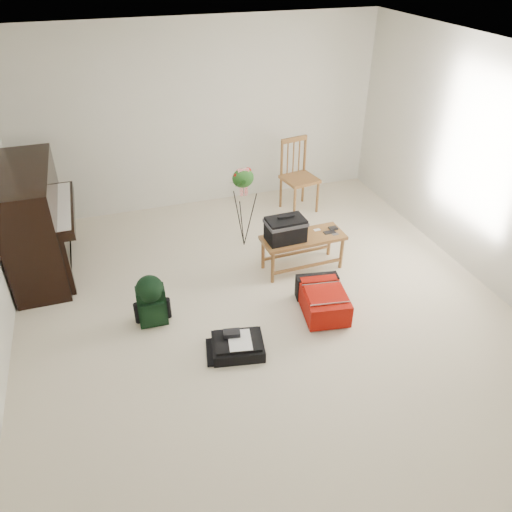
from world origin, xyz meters
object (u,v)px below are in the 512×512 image
object	(u,v)px
green_backpack	(151,298)
red_suitcase	(321,297)
piano	(37,224)
bench	(291,232)
dining_chair	(299,177)
flower_stand	(243,208)
black_duffel	(238,345)

from	to	relation	value
green_backpack	red_suitcase	bearing A→B (deg)	-8.19
piano	green_backpack	xyz separation A→B (m)	(1.05, -1.37, -0.29)
bench	dining_chair	world-z (taller)	dining_chair
piano	flower_stand	distance (m)	2.37
piano	flower_stand	size ratio (longest dim) A/B	1.41
bench	green_backpack	xyz separation A→B (m)	(-1.65, -0.45, -0.21)
black_duffel	piano	bearing A→B (deg)	141.06
piano	bench	distance (m)	2.85
dining_chair	green_backpack	world-z (taller)	dining_chair
flower_stand	dining_chair	bearing A→B (deg)	36.89
red_suitcase	black_duffel	distance (m)	1.07
black_duffel	green_backpack	bearing A→B (deg)	146.66
bench	dining_chair	size ratio (longest dim) A/B	0.96
flower_stand	red_suitcase	bearing A→B (deg)	-73.29
dining_chair	green_backpack	xyz separation A→B (m)	(-2.33, -1.87, -0.18)
red_suitcase	black_duffel	xyz separation A→B (m)	(-1.01, -0.34, -0.07)
red_suitcase	black_duffel	bearing A→B (deg)	-152.31
red_suitcase	black_duffel	size ratio (longest dim) A/B	1.30
piano	flower_stand	bearing A→B (deg)	-5.26
black_duffel	flower_stand	size ratio (longest dim) A/B	0.51
bench	black_duffel	size ratio (longest dim) A/B	1.78
piano	flower_stand	world-z (taller)	piano
red_suitcase	bench	bearing A→B (deg)	102.60
bench	red_suitcase	xyz separation A→B (m)	(0.05, -0.77, -0.37)
red_suitcase	flower_stand	size ratio (longest dim) A/B	0.66
black_duffel	flower_stand	world-z (taller)	flower_stand
black_duffel	green_backpack	world-z (taller)	green_backpack
bench	black_duffel	world-z (taller)	bench
piano	bench	xyz separation A→B (m)	(2.70, -0.92, -0.08)
bench	black_duffel	distance (m)	1.54
dining_chair	red_suitcase	xyz separation A→B (m)	(-0.63, -2.19, -0.35)
piano	black_duffel	world-z (taller)	piano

